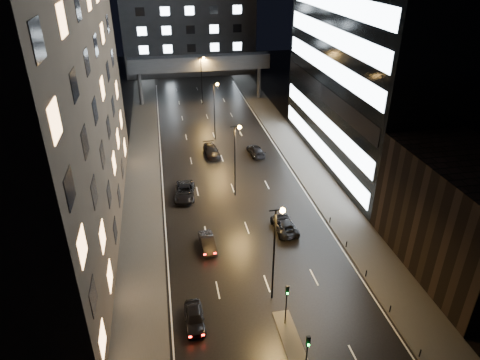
{
  "coord_description": "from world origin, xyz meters",
  "views": [
    {
      "loc": [
        -8.85,
        -21.9,
        29.67
      ],
      "look_at": [
        0.08,
        24.88,
        4.0
      ],
      "focal_mm": 32.0,
      "sensor_mm": 36.0,
      "label": 1
    }
  ],
  "objects": [
    {
      "name": "ground",
      "position": [
        0.0,
        40.0,
        0.0
      ],
      "size": [
        160.0,
        160.0,
        0.0
      ],
      "primitive_type": "plane",
      "color": "black",
      "rests_on": "ground"
    },
    {
      "name": "skybridge",
      "position": [
        0.0,
        70.0,
        8.34
      ],
      "size": [
        30.0,
        3.0,
        10.0
      ],
      "color": "#333335",
      "rests_on": "ground"
    },
    {
      "name": "traffic_signal_near",
      "position": [
        0.3,
        4.49,
        3.09
      ],
      "size": [
        0.28,
        0.34,
        4.4
      ],
      "color": "black",
      "rests_on": "median_island"
    },
    {
      "name": "streetlight_near",
      "position": [
        0.16,
        8.0,
        6.5
      ],
      "size": [
        1.45,
        0.5,
        10.15
      ],
      "color": "black",
      "rests_on": "ground"
    },
    {
      "name": "car_away_c",
      "position": [
        -6.81,
        28.87,
        0.8
      ],
      "size": [
        3.28,
        6.03,
        1.6
      ],
      "primitive_type": "imported",
      "rotation": [
        0.0,
        0.0,
        -0.11
      ],
      "color": "black",
      "rests_on": "ground"
    },
    {
      "name": "sidewalk_left",
      "position": [
        -12.5,
        35.0,
        0.07
      ],
      "size": [
        5.0,
        110.0,
        0.15
      ],
      "primitive_type": "cube",
      "color": "#383533",
      "rests_on": "ground"
    },
    {
      "name": "bollard_row",
      "position": [
        10.2,
        6.5,
        0.45
      ],
      "size": [
        0.12,
        25.12,
        0.9
      ],
      "color": "black",
      "rests_on": "ground"
    },
    {
      "name": "building_right_glass",
      "position": [
        25.0,
        36.0,
        22.5
      ],
      "size": [
        20.0,
        36.0,
        45.0
      ],
      "primitive_type": "cube",
      "color": "black",
      "rests_on": "ground"
    },
    {
      "name": "traffic_signal_far",
      "position": [
        0.3,
        -1.01,
        3.09
      ],
      "size": [
        0.28,
        0.34,
        4.4
      ],
      "color": "black",
      "rests_on": "median_island"
    },
    {
      "name": "car_away_d",
      "position": [
        -1.5,
        41.51,
        0.78
      ],
      "size": [
        2.61,
        5.51,
        1.55
      ],
      "primitive_type": "imported",
      "rotation": [
        0.0,
        0.0,
        0.08
      ],
      "color": "black",
      "rests_on": "ground"
    },
    {
      "name": "car_toward_b",
      "position": [
        5.65,
        40.3,
        0.74
      ],
      "size": [
        2.45,
        5.22,
        1.47
      ],
      "primitive_type": "imported",
      "rotation": [
        0.0,
        0.0,
        3.22
      ],
      "color": "black",
      "rests_on": "ground"
    },
    {
      "name": "sidewalk_right",
      "position": [
        12.5,
        35.0,
        0.07
      ],
      "size": [
        5.0,
        110.0,
        0.15
      ],
      "primitive_type": "cube",
      "color": "#383533",
      "rests_on": "ground"
    },
    {
      "name": "car_toward_a",
      "position": [
        4.31,
        18.74,
        0.72
      ],
      "size": [
        2.6,
        5.27,
        1.44
      ],
      "primitive_type": "imported",
      "rotation": [
        0.0,
        0.0,
        3.18
      ],
      "color": "black",
      "rests_on": "ground"
    },
    {
      "name": "streetlight_mid_a",
      "position": [
        0.16,
        28.0,
        6.5
      ],
      "size": [
        1.45,
        0.5,
        10.15
      ],
      "color": "black",
      "rests_on": "ground"
    },
    {
      "name": "building_far",
      "position": [
        0.0,
        98.0,
        12.5
      ],
      "size": [
        34.0,
        14.0,
        25.0
      ],
      "primitive_type": "cube",
      "color": "#333335",
      "rests_on": "ground"
    },
    {
      "name": "building_right_low",
      "position": [
        20.0,
        9.0,
        6.0
      ],
      "size": [
        10.0,
        18.0,
        12.0
      ],
      "primitive_type": "cube",
      "color": "black",
      "rests_on": "ground"
    },
    {
      "name": "car_away_b",
      "position": [
        -5.14,
        17.01,
        0.7
      ],
      "size": [
        1.77,
        4.32,
        1.39
      ],
      "primitive_type": "imported",
      "rotation": [
        0.0,
        0.0,
        0.07
      ],
      "color": "black",
      "rests_on": "ground"
    },
    {
      "name": "streetlight_far",
      "position": [
        0.16,
        68.0,
        6.5
      ],
      "size": [
        1.45,
        0.5,
        10.15
      ],
      "color": "black",
      "rests_on": "ground"
    },
    {
      "name": "building_left",
      "position": [
        -22.5,
        24.0,
        20.0
      ],
      "size": [
        15.0,
        48.0,
        40.0
      ],
      "primitive_type": "cube",
      "color": "#2D2319",
      "rests_on": "ground"
    },
    {
      "name": "car_away_a",
      "position": [
        -7.65,
        6.13,
        0.72
      ],
      "size": [
        1.74,
        4.27,
        1.45
      ],
      "primitive_type": "imported",
      "rotation": [
        0.0,
        0.0,
        0.01
      ],
      "color": "black",
      "rests_on": "ground"
    },
    {
      "name": "median_island",
      "position": [
        0.3,
        2.0,
        0.07
      ],
      "size": [
        1.6,
        8.0,
        0.15
      ],
      "primitive_type": "cube",
      "color": "#383533",
      "rests_on": "ground"
    },
    {
      "name": "streetlight_mid_b",
      "position": [
        0.16,
        48.0,
        6.5
      ],
      "size": [
        1.45,
        0.5,
        10.15
      ],
      "color": "black",
      "rests_on": "ground"
    }
  ]
}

